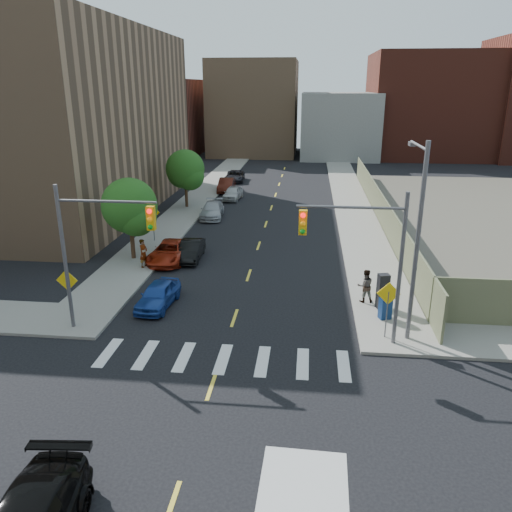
% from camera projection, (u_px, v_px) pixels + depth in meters
% --- Properties ---
extents(ground, '(160.00, 160.00, 0.00)m').
position_uv_depth(ground, '(201.00, 418.00, 17.55)').
color(ground, black).
rests_on(ground, ground).
extents(sidewalk_nw, '(3.50, 73.00, 0.15)m').
position_uv_depth(sidewalk_nw, '(211.00, 186.00, 57.34)').
color(sidewalk_nw, gray).
rests_on(sidewalk_nw, ground).
extents(sidewalk_ne, '(3.50, 73.00, 0.15)m').
position_uv_depth(sidewalk_ne, '(347.00, 189.00, 55.78)').
color(sidewalk_ne, gray).
rests_on(sidewalk_ne, ground).
extents(fence_north, '(0.12, 44.00, 2.50)m').
position_uv_depth(fence_north, '(380.00, 207.00, 42.51)').
color(fence_north, '#686D4C').
rests_on(fence_north, ground).
extents(building_nw, '(22.00, 30.00, 16.00)m').
position_uv_depth(building_nw, '(30.00, 121.00, 45.39)').
color(building_nw, '#8C6B4C').
rests_on(building_nw, ground).
extents(bg_bldg_west, '(14.00, 18.00, 12.00)m').
position_uv_depth(bg_bldg_west, '(159.00, 117.00, 83.66)').
color(bg_bldg_west, '#592319').
rests_on(bg_bldg_west, ground).
extents(bg_bldg_midwest, '(14.00, 16.00, 15.00)m').
position_uv_depth(bg_bldg_midwest, '(255.00, 108.00, 83.44)').
color(bg_bldg_midwest, '#8C6B4C').
rests_on(bg_bldg_midwest, ground).
extents(bg_bldg_center, '(12.00, 16.00, 10.00)m').
position_uv_depth(bg_bldg_center, '(339.00, 125.00, 80.96)').
color(bg_bldg_center, gray).
rests_on(bg_bldg_center, ground).
extents(bg_bldg_east, '(18.00, 18.00, 16.00)m').
position_uv_depth(bg_bldg_east, '(427.00, 106.00, 80.46)').
color(bg_bldg_east, '#592319').
rests_on(bg_bldg_east, ground).
extents(signal_nw, '(4.59, 0.30, 7.00)m').
position_uv_depth(signal_nw, '(94.00, 240.00, 22.33)').
color(signal_nw, '#59595E').
rests_on(signal_nw, ground).
extents(signal_ne, '(4.59, 0.30, 7.00)m').
position_uv_depth(signal_ne, '(366.00, 249.00, 21.12)').
color(signal_ne, '#59595E').
rests_on(signal_ne, ground).
extents(streetlight_ne, '(0.25, 3.70, 9.00)m').
position_uv_depth(streetlight_ne, '(417.00, 229.00, 21.52)').
color(streetlight_ne, '#59595E').
rests_on(streetlight_ne, ground).
extents(warn_sign_nw, '(1.06, 0.06, 2.83)m').
position_uv_depth(warn_sign_nw, '(68.00, 286.00, 23.80)').
color(warn_sign_nw, '#59595E').
rests_on(warn_sign_nw, ground).
extents(warn_sign_ne, '(1.06, 0.06, 2.83)m').
position_uv_depth(warn_sign_ne, '(388.00, 300.00, 22.29)').
color(warn_sign_ne, '#59595E').
rests_on(warn_sign_ne, ground).
extents(warn_sign_midwest, '(1.06, 0.06, 2.83)m').
position_uv_depth(warn_sign_midwest, '(153.00, 216.00, 36.50)').
color(warn_sign_midwest, '#59595E').
rests_on(warn_sign_midwest, ground).
extents(tree_west_near, '(3.66, 3.64, 5.52)m').
position_uv_depth(tree_west_near, '(130.00, 209.00, 32.32)').
color(tree_west_near, '#332114').
rests_on(tree_west_near, ground).
extents(tree_west_far, '(3.66, 3.64, 5.52)m').
position_uv_depth(tree_west_far, '(185.00, 172.00, 46.43)').
color(tree_west_far, '#332114').
rests_on(tree_west_far, ground).
extents(parked_car_blue, '(1.82, 3.92, 1.30)m').
position_uv_depth(parked_car_blue, '(158.00, 295.00, 26.22)').
color(parked_car_blue, navy).
rests_on(parked_car_blue, ground).
extents(parked_car_black, '(1.50, 3.92, 1.27)m').
position_uv_depth(parked_car_black, '(191.00, 250.00, 33.34)').
color(parked_car_black, black).
rests_on(parked_car_black, ground).
extents(parked_car_red, '(2.32, 4.77, 1.31)m').
position_uv_depth(parked_car_red, '(170.00, 252.00, 32.99)').
color(parked_car_red, maroon).
rests_on(parked_car_red, ground).
extents(parked_car_silver, '(2.18, 4.70, 1.33)m').
position_uv_depth(parked_car_silver, '(212.00, 210.00, 43.94)').
color(parked_car_silver, '#9C9FA4').
rests_on(parked_car_silver, ground).
extents(parked_car_white, '(1.92, 4.08, 1.35)m').
position_uv_depth(parked_car_white, '(233.00, 193.00, 50.86)').
color(parked_car_white, '#B5B5B5').
rests_on(parked_car_white, ground).
extents(parked_car_maroon, '(1.68, 4.46, 1.46)m').
position_uv_depth(parked_car_maroon, '(226.00, 185.00, 54.57)').
color(parked_car_maroon, '#45160D').
rests_on(parked_car_maroon, ground).
extents(parked_car_grey, '(2.42, 4.79, 1.30)m').
position_uv_depth(parked_car_grey, '(235.00, 176.00, 60.55)').
color(parked_car_grey, black).
rests_on(parked_car_grey, ground).
extents(mailbox, '(0.67, 0.59, 1.36)m').
position_uv_depth(mailbox, '(385.00, 306.00, 24.49)').
color(mailbox, navy).
rests_on(mailbox, sidewalk_ne).
extents(payphone, '(0.64, 0.57, 1.85)m').
position_uv_depth(payphone, '(383.00, 291.00, 25.58)').
color(payphone, black).
rests_on(payphone, sidewalk_ne).
extents(pedestrian_west, '(0.59, 0.75, 1.82)m').
position_uv_depth(pedestrian_west, '(143.00, 253.00, 31.44)').
color(pedestrian_west, gray).
rests_on(pedestrian_west, sidewalk_nw).
extents(pedestrian_east, '(0.96, 0.80, 1.81)m').
position_uv_depth(pedestrian_east, '(365.00, 286.00, 26.32)').
color(pedestrian_east, gray).
rests_on(pedestrian_east, sidewalk_ne).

